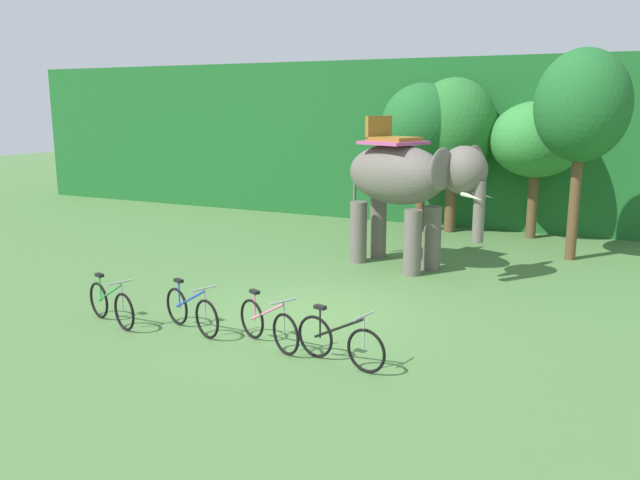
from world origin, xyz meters
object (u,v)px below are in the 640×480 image
object	(u,v)px
elephant	(406,181)
bike_green	(111,304)
bike_blue	(191,311)
tree_right	(582,107)
bike_pink	(268,324)
tree_far_right	(454,127)
tree_left	(537,140)
tree_center_right	(423,126)
bike_black	(340,342)

from	to	relation	value
elephant	bike_green	world-z (taller)	elephant
bike_blue	tree_right	bearing A→B (deg)	57.09
elephant	bike_green	xyz separation A→B (m)	(-3.64, -6.43, -1.82)
elephant	bike_pink	world-z (taller)	elephant
bike_blue	tree_far_right	bearing A→B (deg)	80.56
tree_left	elephant	distance (m)	5.84
tree_far_right	tree_left	world-z (taller)	tree_far_right
bike_green	bike_blue	distance (m)	1.64
tree_right	elephant	world-z (taller)	tree_right
bike_blue	tree_left	bearing A→B (deg)	68.85
tree_left	bike_blue	size ratio (longest dim) A/B	2.59
tree_far_right	tree_right	bearing A→B (deg)	-31.89
tree_far_right	bike_pink	xyz separation A→B (m)	(-0.25, -11.35, -2.97)
tree_right	bike_pink	world-z (taller)	tree_right
tree_center_right	bike_pink	distance (m)	11.43
tree_right	elephant	distance (m)	4.99
tree_center_right	tree_far_right	xyz separation A→B (m)	(0.91, 0.34, -0.03)
elephant	bike_black	bearing A→B (deg)	-80.91
tree_right	bike_black	xyz separation A→B (m)	(-2.70, -9.15, -3.61)
bike_black	tree_left	bearing A→B (deg)	83.40
bike_pink	bike_black	size ratio (longest dim) A/B	0.94
bike_green	tree_left	bearing A→B (deg)	62.84
bike_green	bike_pink	bearing A→B (deg)	5.04
bike_black	elephant	bearing A→B (deg)	99.09
bike_blue	tree_center_right	bearing A→B (deg)	84.93
tree_center_right	bike_pink	world-z (taller)	tree_center_right
elephant	bike_blue	distance (m)	6.69
bike_blue	bike_pink	bearing A→B (deg)	-1.41
tree_center_right	bike_green	size ratio (longest dim) A/B	2.91
tree_center_right	bike_blue	bearing A→B (deg)	-95.07
tree_far_right	bike_pink	world-z (taller)	tree_far_right
elephant	tree_center_right	bearing A→B (deg)	102.37
bike_pink	bike_black	world-z (taller)	same
tree_center_right	tree_right	world-z (taller)	tree_right
tree_center_right	bike_blue	size ratio (longest dim) A/B	2.93
tree_center_right	tree_left	size ratio (longest dim) A/B	1.13
tree_left	bike_green	xyz separation A→B (m)	(-6.01, -11.72, -2.62)
tree_left	bike_blue	world-z (taller)	tree_left
bike_black	bike_blue	bearing A→B (deg)	175.25
tree_far_right	bike_blue	size ratio (longest dim) A/B	3.03
bike_black	tree_far_right	bearing A→B (deg)	95.82
tree_far_right	bike_blue	distance (m)	11.84
bike_blue	bike_black	bearing A→B (deg)	-4.75
bike_blue	bike_black	distance (m)	3.07
tree_left	bike_black	bearing A→B (deg)	-96.60
tree_left	elephant	world-z (taller)	tree_left
tree_far_right	bike_pink	bearing A→B (deg)	-91.26
bike_pink	elephant	bearing A→B (deg)	86.18
bike_green	bike_blue	world-z (taller)	same
tree_right	tree_center_right	bearing A→B (deg)	156.61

